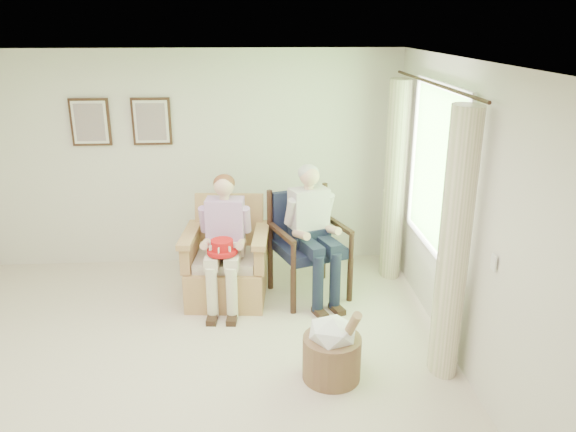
% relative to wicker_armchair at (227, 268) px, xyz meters
% --- Properties ---
extents(floor, '(5.50, 5.50, 0.00)m').
position_rel_wicker_armchair_xyz_m(floor, '(-0.41, -1.71, -0.35)').
color(floor, beige).
rests_on(floor, ground).
extents(back_wall, '(5.00, 0.04, 2.60)m').
position_rel_wicker_armchair_xyz_m(back_wall, '(-0.41, 1.04, 0.95)').
color(back_wall, silver).
rests_on(back_wall, ground).
extents(right_wall, '(0.04, 5.50, 2.60)m').
position_rel_wicker_armchair_xyz_m(right_wall, '(2.09, -1.71, 0.95)').
color(right_wall, silver).
rests_on(right_wall, ground).
extents(ceiling, '(5.00, 5.50, 0.02)m').
position_rel_wicker_armchair_xyz_m(ceiling, '(-0.41, -1.71, 2.25)').
color(ceiling, white).
rests_on(ceiling, back_wall).
extents(window, '(0.13, 2.50, 1.63)m').
position_rel_wicker_armchair_xyz_m(window, '(2.05, -0.51, 1.24)').
color(window, '#2D6B23').
rests_on(window, right_wall).
extents(curtain_left, '(0.34, 0.34, 2.30)m').
position_rel_wicker_armchair_xyz_m(curtain_left, '(1.92, -1.49, 0.80)').
color(curtain_left, beige).
rests_on(curtain_left, ground).
extents(curtain_right, '(0.34, 0.34, 2.30)m').
position_rel_wicker_armchair_xyz_m(curtain_right, '(1.92, 0.47, 0.80)').
color(curtain_right, beige).
rests_on(curtain_right, ground).
extents(framed_print_left, '(0.45, 0.05, 0.55)m').
position_rel_wicker_armchair_xyz_m(framed_print_left, '(-1.56, 1.00, 1.43)').
color(framed_print_left, '#382114').
rests_on(framed_print_left, back_wall).
extents(framed_print_right, '(0.45, 0.05, 0.55)m').
position_rel_wicker_armchair_xyz_m(framed_print_right, '(-0.86, 1.00, 1.43)').
color(framed_print_right, '#382114').
rests_on(framed_print_right, back_wall).
extents(wicker_armchair, '(0.85, 0.85, 1.09)m').
position_rel_wicker_armchair_xyz_m(wicker_armchair, '(0.00, 0.00, 0.00)').
color(wicker_armchair, tan).
rests_on(wicker_armchair, ground).
extents(wood_armchair, '(0.73, 0.69, 1.13)m').
position_rel_wicker_armchair_xyz_m(wood_armchair, '(0.90, 0.10, 0.27)').
color(wood_armchair, black).
rests_on(wood_armchair, ground).
extents(person_wicker, '(0.40, 0.63, 1.38)m').
position_rel_wicker_armchair_xyz_m(person_wicker, '(0.00, -0.14, 0.46)').
color(person_wicker, beige).
rests_on(person_wicker, ground).
extents(person_dark, '(0.40, 0.63, 1.45)m').
position_rel_wicker_armchair_xyz_m(person_dark, '(0.90, -0.09, 0.52)').
color(person_dark, '#171E33').
rests_on(person_dark, ground).
extents(red_hat, '(0.31, 0.31, 0.14)m').
position_rel_wicker_armchair_xyz_m(red_hat, '(-0.02, -0.35, 0.38)').
color(red_hat, red).
rests_on(red_hat, person_wicker).
extents(hatbox, '(0.50, 0.50, 0.73)m').
position_rel_wicker_armchair_xyz_m(hatbox, '(0.94, -1.55, -0.06)').
color(hatbox, '#A57759').
rests_on(hatbox, ground).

